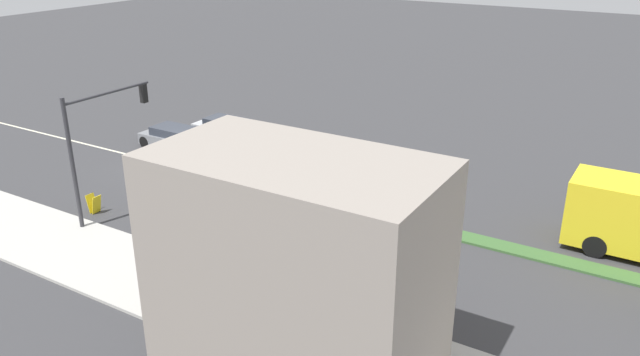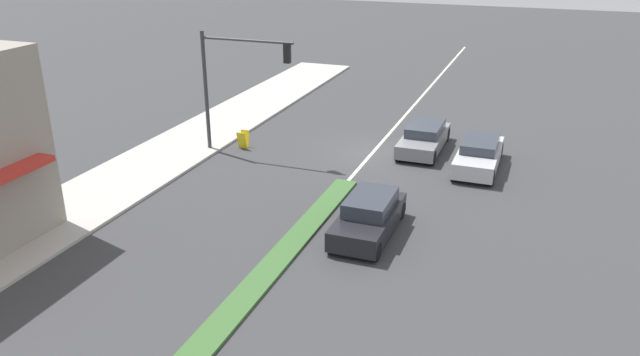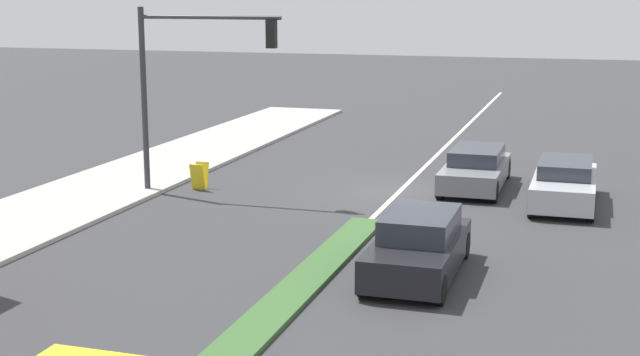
# 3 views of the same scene
# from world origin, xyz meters

# --- Properties ---
(ground_plane) EXTENTS (160.00, 160.00, 0.00)m
(ground_plane) POSITION_xyz_m (0.00, 18.00, 0.00)
(ground_plane) COLOR #38383A
(lane_marking_center) EXTENTS (0.16, 60.00, 0.01)m
(lane_marking_center) POSITION_xyz_m (0.00, 0.00, 0.00)
(lane_marking_center) COLOR beige
(lane_marking_center) RESTS_ON ground
(building_corner_store) EXTENTS (4.91, 7.63, 6.46)m
(building_corner_store) POSITION_xyz_m (10.46, 15.15, 3.35)
(building_corner_store) COLOR gray
(building_corner_store) RESTS_ON sidewalk_right
(traffic_signal_main) EXTENTS (4.59, 0.34, 5.60)m
(traffic_signal_main) POSITION_xyz_m (6.12, 2.37, 3.90)
(traffic_signal_main) COLOR #333338
(traffic_signal_main) RESTS_ON sidewalk_right
(pedestrian) EXTENTS (0.34, 0.34, 1.72)m
(pedestrian) POSITION_xyz_m (9.34, 12.04, 1.02)
(pedestrian) COLOR #282D42
(pedestrian) RESTS_ON sidewalk_right
(warning_aframe_sign) EXTENTS (0.45, 0.53, 0.84)m
(warning_aframe_sign) POSITION_xyz_m (6.16, 1.53, 0.43)
(warning_aframe_sign) COLOR yellow
(warning_aframe_sign) RESTS_ON ground
(sedan_dark) EXTENTS (1.76, 4.19, 1.39)m
(sedan_dark) POSITION_xyz_m (-2.20, 8.22, 0.66)
(sedan_dark) COLOR black
(sedan_dark) RESTS_ON ground
(suv_grey) EXTENTS (1.82, 4.60, 1.27)m
(suv_grey) POSITION_xyz_m (-2.20, -1.27, 0.62)
(suv_grey) COLOR slate
(suv_grey) RESTS_ON ground
(sedan_silver) EXTENTS (1.77, 4.58, 1.31)m
(sedan_silver) POSITION_xyz_m (-5.00, 0.29, 0.64)
(sedan_silver) COLOR #B7BABF
(sedan_silver) RESTS_ON ground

